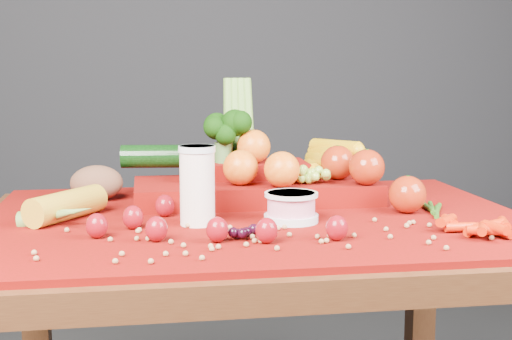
{
  "coord_description": "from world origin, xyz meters",
  "views": [
    {
      "loc": [
        -0.22,
        -1.35,
        1.05
      ],
      "look_at": [
        0.0,
        0.02,
        0.85
      ],
      "focal_mm": 50.0,
      "sensor_mm": 36.0,
      "label": 1
    }
  ],
  "objects": [
    {
      "name": "soybean_scatter",
      "position": [
        0.0,
        -0.2,
        0.77
      ],
      "size": [
        0.84,
        0.24,
        0.01
      ],
      "primitive_type": null,
      "color": "#A87748",
      "rests_on": "red_cloth"
    },
    {
      "name": "milk_glass",
      "position": [
        -0.12,
        -0.06,
        0.84
      ],
      "size": [
        0.07,
        0.07,
        0.15
      ],
      "rotation": [
        0.0,
        0.0,
        -0.42
      ],
      "color": "#F4DDD4",
      "rests_on": "red_cloth"
    },
    {
      "name": "strawberry_scatter",
      "position": [
        -0.13,
        -0.15,
        0.79
      ],
      "size": [
        0.44,
        0.28,
        0.05
      ],
      "color": "maroon",
      "rests_on": "red_cloth"
    },
    {
      "name": "dark_grape_cluster",
      "position": [
        -0.05,
        -0.18,
        0.78
      ],
      "size": [
        0.06,
        0.05,
        0.03
      ],
      "primitive_type": null,
      "color": "black",
      "rests_on": "red_cloth"
    },
    {
      "name": "green_bean_pile",
      "position": [
        0.37,
        -0.01,
        0.77
      ],
      "size": [
        0.14,
        0.12,
        0.01
      ],
      "primitive_type": null,
      "color": "#295A14",
      "rests_on": "red_cloth"
    },
    {
      "name": "potato",
      "position": [
        -0.32,
        0.21,
        0.8
      ],
      "size": [
        0.11,
        0.08,
        0.08
      ],
      "primitive_type": "ellipsoid",
      "color": "brown",
      "rests_on": "red_cloth"
    },
    {
      "name": "red_cloth",
      "position": [
        0.0,
        0.0,
        0.76
      ],
      "size": [
        1.05,
        0.75,
        0.01
      ],
      "primitive_type": "cube",
      "color": "#710306",
      "rests_on": "table"
    },
    {
      "name": "table",
      "position": [
        0.0,
        0.0,
        0.66
      ],
      "size": [
        1.1,
        0.8,
        0.75
      ],
      "color": "#34180B",
      "rests_on": "ground"
    },
    {
      "name": "baby_carrot_pile",
      "position": [
        0.36,
        -0.21,
        0.78
      ],
      "size": [
        0.17,
        0.18,
        0.03
      ],
      "primitive_type": null,
      "color": "red",
      "rests_on": "red_cloth"
    },
    {
      "name": "produce_mound",
      "position": [
        0.04,
        0.16,
        0.82
      ],
      "size": [
        0.61,
        0.36,
        0.27
      ],
      "color": "#710306",
      "rests_on": "red_cloth"
    },
    {
      "name": "yogurt_bowl",
      "position": [
        0.05,
        -0.06,
        0.79
      ],
      "size": [
        0.1,
        0.1,
        0.06
      ],
      "rotation": [
        0.0,
        0.0,
        0.32
      ],
      "color": "silver",
      "rests_on": "red_cloth"
    },
    {
      "name": "corn_ear",
      "position": [
        -0.38,
        -0.01,
        0.78
      ],
      "size": [
        0.25,
        0.27,
        0.06
      ],
      "rotation": [
        0.0,
        0.0,
        0.96
      ],
      "color": "gold",
      "rests_on": "red_cloth"
    }
  ]
}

